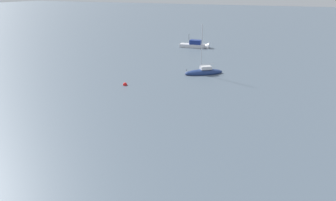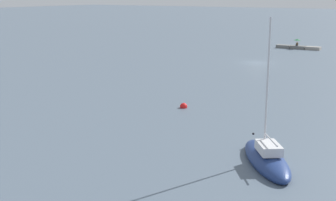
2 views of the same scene
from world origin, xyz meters
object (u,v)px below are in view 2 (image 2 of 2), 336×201
object	(u,v)px
person_seated_brown_left	(297,44)
sailboat_navy_mid	(267,159)
mooring_buoy_near	(184,107)
umbrella_open_green	(297,40)

from	to	relation	value
person_seated_brown_left	sailboat_navy_mid	distance (m)	61.53
sailboat_navy_mid	mooring_buoy_near	xyz separation A→B (m)	(11.30, -9.45, -0.23)
umbrella_open_green	mooring_buoy_near	size ratio (longest dim) A/B	1.98
mooring_buoy_near	umbrella_open_green	bearing A→B (deg)	-84.23
umbrella_open_green	mooring_buoy_near	bearing A→B (deg)	95.77
person_seated_brown_left	umbrella_open_green	world-z (taller)	umbrella_open_green
umbrella_open_green	mooring_buoy_near	world-z (taller)	umbrella_open_green
person_seated_brown_left	umbrella_open_green	size ratio (longest dim) A/B	0.56
sailboat_navy_mid	umbrella_open_green	bearing A→B (deg)	68.91
mooring_buoy_near	person_seated_brown_left	bearing A→B (deg)	-84.24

